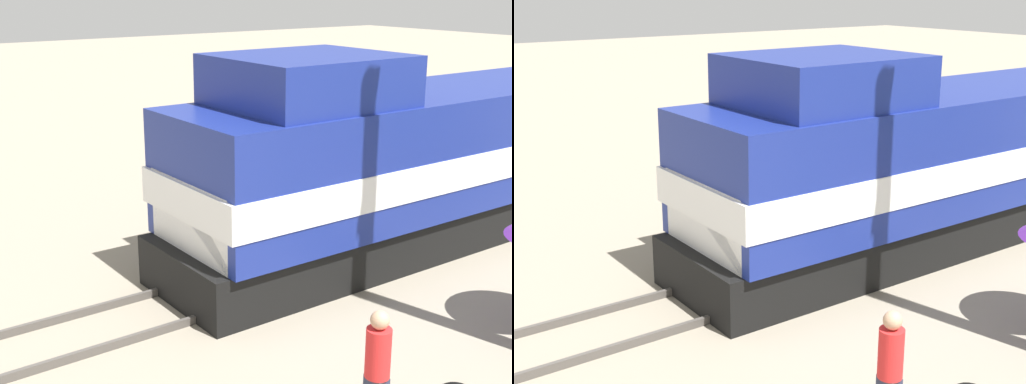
{
  "view_description": "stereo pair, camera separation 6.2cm",
  "coord_description": "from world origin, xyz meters",
  "views": [
    {
      "loc": [
        10.73,
        -9.1,
        5.91
      ],
      "look_at": [
        1.2,
        -2.29,
        2.4
      ],
      "focal_mm": 50.0,
      "sensor_mm": 36.0,
      "label": 1
    },
    {
      "loc": [
        10.77,
        -9.05,
        5.91
      ],
      "look_at": [
        1.2,
        -2.29,
        2.4
      ],
      "focal_mm": 50.0,
      "sensor_mm": 36.0,
      "label": 2
    }
  ],
  "objects": [
    {
      "name": "locomotive",
      "position": [
        0.0,
        4.02,
        1.92
      ],
      "size": [
        3.2,
        15.52,
        4.52
      ],
      "color": "black",
      "rests_on": "ground_plane"
    },
    {
      "name": "ground_plane",
      "position": [
        0.0,
        0.0,
        0.0
      ],
      "size": [
        120.0,
        120.0,
        0.0
      ],
      "primitive_type": "plane",
      "color": "gray"
    },
    {
      "name": "rail_far",
      "position": [
        0.72,
        0.0,
        0.07
      ],
      "size": [
        0.08,
        38.95,
        0.15
      ],
      "primitive_type": "cube",
      "color": "#4C4742",
      "rests_on": "ground_plane"
    },
    {
      "name": "rail_near",
      "position": [
        -0.72,
        0.0,
        0.07
      ],
      "size": [
        0.08,
        38.95,
        0.15
      ],
      "primitive_type": "cube",
      "color": "#4C4742",
      "rests_on": "ground_plane"
    },
    {
      "name": "person_bystander",
      "position": [
        4.89,
        -2.96,
        1.0
      ],
      "size": [
        0.34,
        0.34,
        1.82
      ],
      "color": "#2D3347",
      "rests_on": "ground_plane"
    }
  ]
}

